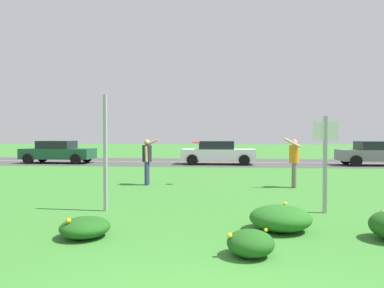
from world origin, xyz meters
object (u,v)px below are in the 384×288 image
(sign_post_by_roadside, at_px, (325,154))
(frisbee_red, at_px, (196,142))
(person_catcher_orange_shirt, at_px, (294,159))
(car_dark_green_leftmost, at_px, (58,152))
(sign_post_near_path, at_px, (105,153))
(car_gray_center_right, at_px, (377,153))
(person_thrower_dark_shirt, at_px, (147,158))
(car_white_center_left, at_px, (218,152))

(sign_post_by_roadside, height_order, frisbee_red, sign_post_by_roadside)
(person_catcher_orange_shirt, xyz_separation_m, car_dark_green_leftmost, (-13.20, 9.73, -0.26))
(sign_post_near_path, distance_m, car_gray_center_right, 18.38)
(person_thrower_dark_shirt, distance_m, person_catcher_orange_shirt, 5.19)
(sign_post_near_path, height_order, car_white_center_left, sign_post_near_path)
(sign_post_by_roadside, relative_size, car_dark_green_leftmost, 0.50)
(frisbee_red, relative_size, car_gray_center_right, 0.06)
(person_thrower_dark_shirt, relative_size, car_dark_green_leftmost, 0.37)
(person_thrower_dark_shirt, bearing_deg, car_dark_green_leftmost, 130.02)
(frisbee_red, bearing_deg, sign_post_by_roadside, -52.89)
(sign_post_near_path, height_order, car_gray_center_right, sign_post_near_path)
(car_gray_center_right, bearing_deg, frisbee_red, -137.07)
(car_dark_green_leftmost, bearing_deg, person_catcher_orange_shirt, -36.39)
(car_dark_green_leftmost, height_order, car_white_center_left, same)
(person_thrower_dark_shirt, distance_m, car_white_center_left, 9.83)
(car_dark_green_leftmost, distance_m, car_gray_center_right, 19.83)
(person_thrower_dark_shirt, xyz_separation_m, car_dark_green_leftmost, (-8.01, 9.54, -0.25))
(sign_post_near_path, height_order, person_catcher_orange_shirt, sign_post_near_path)
(sign_post_near_path, distance_m, sign_post_by_roadside, 5.14)
(sign_post_by_roadside, height_order, car_white_center_left, sign_post_by_roadside)
(person_catcher_orange_shirt, relative_size, car_white_center_left, 0.38)
(frisbee_red, bearing_deg, person_catcher_orange_shirt, -6.37)
(sign_post_by_roadside, bearing_deg, car_gray_center_right, 64.20)
(frisbee_red, relative_size, car_dark_green_leftmost, 0.06)
(person_catcher_orange_shirt, relative_size, car_dark_green_leftmost, 0.38)
(sign_post_by_roadside, xyz_separation_m, car_dark_green_leftmost, (-13.15, 13.80, -0.63))
(sign_post_by_roadside, bearing_deg, car_white_center_left, 101.46)
(sign_post_by_roadside, height_order, car_gray_center_right, sign_post_by_roadside)
(sign_post_by_roadside, bearing_deg, frisbee_red, 127.11)
(sign_post_by_roadside, height_order, person_catcher_orange_shirt, sign_post_by_roadside)
(sign_post_near_path, xyz_separation_m, car_white_center_left, (2.34, 14.07, -0.64))
(car_dark_green_leftmost, xyz_separation_m, car_white_center_left, (10.35, 0.00, 0.00))
(car_dark_green_leftmost, distance_m, car_white_center_left, 10.35)
(frisbee_red, height_order, car_dark_green_leftmost, frisbee_red)
(sign_post_near_path, height_order, sign_post_by_roadside, sign_post_near_path)
(person_catcher_orange_shirt, xyz_separation_m, car_white_center_left, (-2.84, 9.73, -0.26))
(person_thrower_dark_shirt, height_order, frisbee_red, person_thrower_dark_shirt)
(sign_post_by_roadside, bearing_deg, sign_post_near_path, -177.04)
(car_dark_green_leftmost, height_order, car_gray_center_right, same)
(sign_post_near_path, bearing_deg, frisbee_red, 69.54)
(frisbee_red, relative_size, car_white_center_left, 0.06)
(car_dark_green_leftmost, bearing_deg, sign_post_near_path, -60.32)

